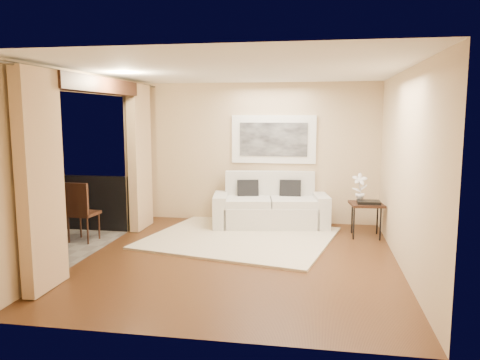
% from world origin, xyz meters
% --- Properties ---
extents(floor, '(5.00, 5.00, 0.00)m').
position_xyz_m(floor, '(0.00, 0.00, 0.00)').
color(floor, '#502E17').
rests_on(floor, ground).
extents(room_shell, '(5.00, 6.40, 5.00)m').
position_xyz_m(room_shell, '(-2.13, 0.00, 2.52)').
color(room_shell, white).
rests_on(room_shell, ground).
extents(balcony, '(1.81, 2.60, 1.17)m').
position_xyz_m(balcony, '(-3.31, 0.00, 0.18)').
color(balcony, '#605B56').
rests_on(balcony, ground).
extents(curtains, '(0.16, 4.80, 2.64)m').
position_xyz_m(curtains, '(-2.11, 0.00, 1.34)').
color(curtains, tan).
rests_on(curtains, ground).
extents(artwork, '(1.62, 0.07, 0.92)m').
position_xyz_m(artwork, '(0.24, 2.46, 1.62)').
color(artwork, white).
rests_on(artwork, room_shell).
extents(rug, '(3.41, 3.12, 0.04)m').
position_xyz_m(rug, '(-0.18, 1.10, 0.02)').
color(rug, beige).
rests_on(rug, floor).
extents(sofa, '(2.22, 1.21, 1.01)m').
position_xyz_m(sofa, '(0.23, 2.09, 0.36)').
color(sofa, silver).
rests_on(sofa, floor).
extents(side_table, '(0.60, 0.60, 0.59)m').
position_xyz_m(side_table, '(1.93, 1.61, 0.53)').
color(side_table, black).
rests_on(side_table, floor).
extents(tray, '(0.39, 0.29, 0.05)m').
position_xyz_m(tray, '(1.96, 1.55, 0.62)').
color(tray, black).
rests_on(tray, side_table).
extents(orchid, '(0.27, 0.19, 0.50)m').
position_xyz_m(orchid, '(1.82, 1.72, 0.84)').
color(orchid, white).
rests_on(orchid, side_table).
extents(bistro_table, '(0.81, 0.81, 0.77)m').
position_xyz_m(bistro_table, '(-3.63, 0.26, 0.69)').
color(bistro_table, black).
rests_on(bistro_table, balcony).
extents(balcony_chair_far, '(0.46, 0.47, 1.00)m').
position_xyz_m(balcony_chair_far, '(-2.74, 0.45, 0.58)').
color(balcony_chair_far, black).
rests_on(balcony_chair_far, balcony).
extents(balcony_chair_near, '(0.48, 0.48, 0.87)m').
position_xyz_m(balcony_chair_near, '(-2.87, -0.89, 0.50)').
color(balcony_chair_near, black).
rests_on(balcony_chair_near, balcony).
extents(ice_bucket, '(0.18, 0.18, 0.20)m').
position_xyz_m(ice_bucket, '(-3.82, 0.32, 0.87)').
color(ice_bucket, white).
rests_on(ice_bucket, bistro_table).
extents(candle, '(0.06, 0.06, 0.07)m').
position_xyz_m(candle, '(-3.59, 0.40, 0.81)').
color(candle, red).
rests_on(candle, bistro_table).
extents(vase, '(0.04, 0.04, 0.18)m').
position_xyz_m(vase, '(-3.65, 0.07, 0.86)').
color(vase, silver).
rests_on(vase, bistro_table).
extents(glass_a, '(0.06, 0.06, 0.12)m').
position_xyz_m(glass_a, '(-3.46, 0.18, 0.83)').
color(glass_a, white).
rests_on(glass_a, bistro_table).
extents(glass_b, '(0.06, 0.06, 0.12)m').
position_xyz_m(glass_b, '(-3.43, 0.27, 0.83)').
color(glass_b, silver).
rests_on(glass_b, bistro_table).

